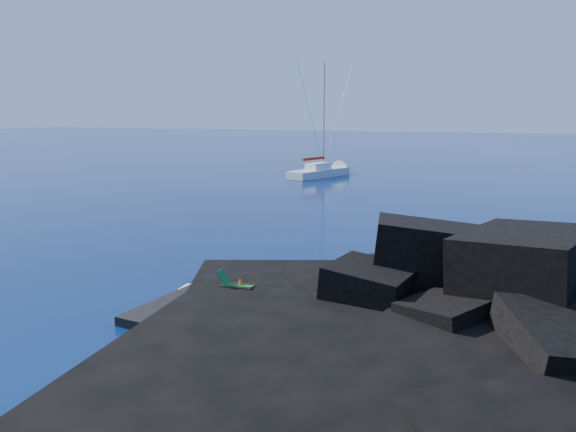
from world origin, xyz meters
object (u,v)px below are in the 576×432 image
marker_cone (240,285)px  sunbather (194,313)px  deck_chair (238,281)px  sailboat (321,177)px

marker_cone → sunbather: bearing=-94.6°
deck_chair → sunbather: size_ratio=0.81×
sailboat → sunbather: (11.13, -46.33, 0.52)m
sailboat → sunbather: sailboat is taller
sailboat → marker_cone: bearing=-57.4°
sailboat → sunbather: size_ratio=7.41×
sunbather → sailboat: bearing=79.7°
deck_chair → marker_cone: 0.21m
deck_chair → sunbather: (-0.19, -3.08, -0.33)m
sunbather → marker_cone: (0.25, 3.16, 0.15)m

